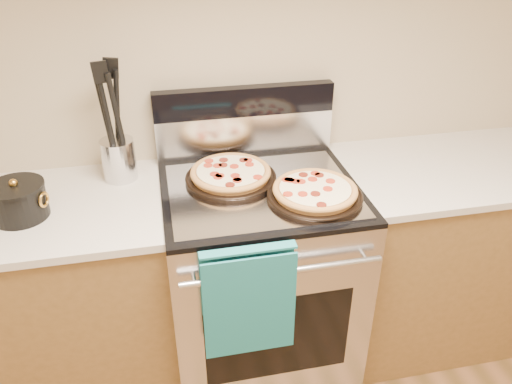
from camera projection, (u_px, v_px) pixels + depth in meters
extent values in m
plane|color=#C3B28D|center=(242.00, 53.00, 2.01)|extent=(4.00, 0.00, 4.00)
cube|color=#B7B7BC|center=(260.00, 280.00, 2.17)|extent=(0.76, 0.68, 0.90)
cube|color=black|center=(278.00, 337.00, 1.89)|extent=(0.56, 0.01, 0.40)
cube|color=black|center=(260.00, 189.00, 1.94)|extent=(0.76, 0.68, 0.02)
cube|color=silver|center=(245.00, 134.00, 2.15)|extent=(0.76, 0.06, 0.18)
cube|color=black|center=(244.00, 101.00, 2.08)|extent=(0.76, 0.06, 0.12)
cylinder|color=silver|center=(283.00, 272.00, 1.68)|extent=(0.70, 0.03, 0.03)
cube|color=gray|center=(262.00, 190.00, 1.91)|extent=(0.70, 0.55, 0.01)
cube|color=brown|center=(49.00, 307.00, 2.05)|extent=(1.00, 0.62, 0.88)
cube|color=beige|center=(23.00, 213.00, 1.82)|extent=(1.02, 0.64, 0.03)
cube|color=brown|center=(440.00, 253.00, 2.36)|extent=(1.00, 0.62, 0.88)
cube|color=beige|center=(459.00, 168.00, 2.13)|extent=(1.02, 0.64, 0.03)
cylinder|color=silver|center=(119.00, 159.00, 1.98)|extent=(0.13, 0.13, 0.17)
cylinder|color=black|center=(19.00, 202.00, 1.75)|extent=(0.25, 0.25, 0.12)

